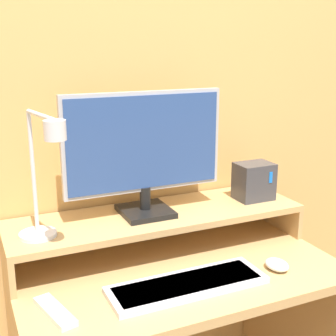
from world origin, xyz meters
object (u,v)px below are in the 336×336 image
mouse (277,265)px  remote_control (55,311)px  router_dock (254,181)px  desk_lamp (44,179)px  keyboard (187,285)px  monitor (144,149)px

mouse → remote_control: 0.68m
mouse → router_dock: bearing=70.7°
desk_lamp → router_dock: size_ratio=2.82×
desk_lamp → remote_control: desk_lamp is taller
keyboard → remote_control: 0.38m
keyboard → mouse: bearing=-2.2°
desk_lamp → keyboard: 0.50m
keyboard → monitor: bearing=92.2°
keyboard → remote_control: keyboard is taller
keyboard → mouse: (0.31, -0.01, 0.00)m
monitor → mouse: 0.55m
router_dock → keyboard: 0.52m
keyboard → mouse: size_ratio=5.43×
router_dock → keyboard: size_ratio=0.29×
mouse → desk_lamp: bearing=164.6°
remote_control → keyboard: bearing=-3.2°
monitor → mouse: bearing=-44.3°
router_dock → remote_control: bearing=-161.9°
keyboard → remote_control: size_ratio=2.60×
remote_control → mouse: bearing=-2.8°
monitor → desk_lamp: bearing=-159.7°
monitor → remote_control: size_ratio=3.01×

